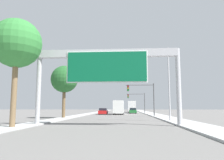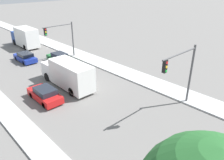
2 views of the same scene
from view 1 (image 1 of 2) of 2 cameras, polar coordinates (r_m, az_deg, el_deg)
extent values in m
cube|color=#B2B2B2|center=(62.18, 9.34, -8.46)|extent=(3.00, 120.00, 0.15)
cube|color=#B2B2B2|center=(62.53, -4.63, -8.52)|extent=(2.00, 120.00, 0.15)
cylinder|color=#B2B2B7|center=(21.56, -18.64, -1.86)|extent=(0.43, 0.43, 7.01)
cylinder|color=#B2B2B7|center=(20.50, 16.99, -1.67)|extent=(0.43, 0.43, 7.01)
cube|color=#B2B2B7|center=(20.55, -1.26, 6.94)|extent=(12.90, 0.60, 0.70)
cube|color=white|center=(19.98, -1.35, 3.49)|extent=(7.41, 0.08, 2.93)
cube|color=#0A5B38|center=(19.93, -1.36, 3.51)|extent=(7.21, 0.16, 2.73)
cube|color=navy|center=(62.94, 2.13, -8.13)|extent=(1.88, 4.49, 0.68)
cube|color=#1E232D|center=(62.70, 2.12, -7.59)|extent=(1.65, 2.33, 0.52)
cylinder|color=black|center=(64.36, 1.42, -8.28)|extent=(0.22, 0.64, 0.64)
cylinder|color=black|center=(64.31, 2.91, -8.28)|extent=(0.22, 0.64, 0.64)
cylinder|color=black|center=(61.58, 1.31, -8.34)|extent=(0.22, 0.64, 0.64)
cylinder|color=black|center=(61.53, 2.87, -8.33)|extent=(0.22, 0.64, 0.64)
cube|color=#1E662D|center=(59.04, 5.45, -8.15)|extent=(1.86, 4.31, 0.73)
cube|color=#1E232D|center=(58.81, 5.45, -7.53)|extent=(1.64, 2.24, 0.56)
cylinder|color=black|center=(60.36, 4.63, -8.34)|extent=(0.22, 0.64, 0.64)
cylinder|color=black|center=(60.41, 6.20, -8.32)|extent=(0.22, 0.64, 0.64)
cylinder|color=black|center=(57.69, 4.67, -8.40)|extent=(0.22, 0.64, 0.64)
cylinder|color=black|center=(57.74, 6.32, -8.38)|extent=(0.22, 0.64, 0.64)
cube|color=red|center=(50.33, -2.31, -8.38)|extent=(1.85, 4.42, 0.71)
cube|color=#1E232D|center=(50.10, -2.33, -7.67)|extent=(1.63, 2.30, 0.54)
cylinder|color=black|center=(51.78, -3.06, -8.57)|extent=(0.22, 0.64, 0.64)
cylinder|color=black|center=(51.62, -1.24, -8.58)|extent=(0.22, 0.64, 0.64)
cylinder|color=black|center=(49.07, -3.43, -8.65)|extent=(0.22, 0.64, 0.64)
cylinder|color=black|center=(48.89, -1.52, -8.67)|extent=(0.22, 0.64, 0.64)
cube|color=white|center=(54.36, 1.87, -7.56)|extent=(2.12, 2.26, 1.82)
cube|color=silver|center=(50.33, 1.73, -7.04)|extent=(2.31, 5.80, 2.82)
cylinder|color=black|center=(54.30, 0.79, -8.32)|extent=(0.28, 1.00, 1.00)
cylinder|color=black|center=(54.23, 2.96, -8.31)|extent=(0.28, 1.00, 1.00)
cylinder|color=black|center=(48.94, 0.47, -8.46)|extent=(0.28, 1.00, 1.00)
cylinder|color=black|center=(48.87, 2.87, -8.45)|extent=(0.28, 1.00, 1.00)
cube|color=navy|center=(73.40, 5.10, -7.31)|extent=(2.24, 2.00, 2.09)
cube|color=silver|center=(69.83, 5.17, -6.86)|extent=(2.43, 5.14, 3.22)
cylinder|color=black|center=(73.29, 4.26, -7.98)|extent=(0.28, 1.00, 1.00)
cylinder|color=black|center=(73.34, 5.96, -7.96)|extent=(0.28, 1.00, 1.00)
cylinder|color=black|center=(68.54, 4.30, -8.04)|extent=(0.28, 1.00, 1.00)
cylinder|color=black|center=(68.59, 6.12, -8.02)|extent=(0.28, 1.00, 1.00)
cylinder|color=#4C4C4F|center=(40.20, 10.90, -5.09)|extent=(0.20, 0.20, 5.98)
cylinder|color=#4C4C4F|center=(40.14, 7.23, -1.31)|extent=(5.05, 0.14, 0.14)
cube|color=black|center=(40.01, 4.21, -2.15)|extent=(0.35, 0.28, 1.05)
cylinder|color=red|center=(39.88, 4.21, -1.63)|extent=(0.22, 0.04, 0.22)
cylinder|color=yellow|center=(39.85, 4.21, -2.13)|extent=(0.22, 0.04, 0.22)
cylinder|color=green|center=(39.82, 4.22, -2.63)|extent=(0.22, 0.04, 0.22)
cylinder|color=#4C4C4F|center=(60.08, 8.52, -5.97)|extent=(0.20, 0.20, 5.50)
cylinder|color=#4C4C4F|center=(60.02, 6.16, -3.67)|extent=(4.85, 0.14, 0.14)
cube|color=black|center=(59.94, 4.22, -4.24)|extent=(0.35, 0.28, 1.05)
cylinder|color=red|center=(59.80, 4.22, -3.89)|extent=(0.22, 0.04, 0.22)
cylinder|color=yellow|center=(59.78, 4.22, -4.23)|extent=(0.22, 0.04, 0.22)
cylinder|color=green|center=(59.76, 4.22, -4.56)|extent=(0.22, 0.04, 0.22)
cylinder|color=brown|center=(19.07, -24.14, -1.19)|extent=(0.44, 0.44, 6.87)
sphere|color=#337F38|center=(19.68, -23.64, 8.80)|extent=(4.02, 4.02, 4.02)
cylinder|color=brown|center=(33.42, -12.46, -4.77)|extent=(0.47, 0.47, 5.87)
sphere|color=#235B28|center=(33.66, -12.33, 0.23)|extent=(4.05, 4.05, 4.05)
cylinder|color=#B2B2B7|center=(26.84, 14.66, -0.97)|extent=(0.18, 0.18, 8.86)
cylinder|color=#B2B2B7|center=(27.41, 11.87, 7.93)|extent=(2.43, 0.12, 0.12)
cube|color=#B2B2A8|center=(27.24, 9.32, 7.75)|extent=(0.60, 0.28, 0.20)
camera|label=2|loc=(35.27, -19.55, 9.24)|focal=35.00mm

